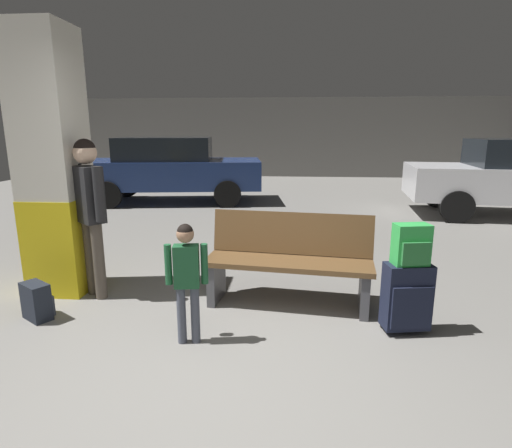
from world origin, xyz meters
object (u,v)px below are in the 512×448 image
structural_pillar (54,166)px  parked_car_far (171,168)px  backpack_bright (411,245)px  child (186,271)px  backpack_dark_floor (37,301)px  suitcase (407,297)px  adult (89,202)px  bench (289,261)px

structural_pillar → parked_car_far: 5.53m
structural_pillar → backpack_bright: (3.40, -0.70, -0.56)m
backpack_bright → child: child is taller
backpack_dark_floor → child: bearing=-11.7°
suitcase → backpack_dark_floor: size_ratio=1.78×
backpack_bright → parked_car_far: size_ratio=0.08×
structural_pillar → adult: (0.42, -0.15, -0.34)m
structural_pillar → backpack_bright: structural_pillar is taller
structural_pillar → parked_car_far: structural_pillar is taller
backpack_dark_floor → parked_car_far: 6.27m
child → bench: bearing=46.5°
bench → backpack_bright: backpack_bright is taller
backpack_bright → child: (-1.79, -0.32, -0.16)m
bench → suitcase: size_ratio=2.73×
child → parked_car_far: size_ratio=0.23×
structural_pillar → backpack_bright: 3.51m
backpack_dark_floor → bench: bearing=13.3°
suitcase → child: size_ratio=0.61×
structural_pillar → suitcase: bearing=-11.7°
backpack_bright → backpack_dark_floor: 3.32m
suitcase → parked_car_far: 7.29m
backpack_bright → backpack_dark_floor: size_ratio=1.00×
backpack_bright → child: bearing=-169.9°
structural_pillar → suitcase: structural_pillar is taller
suitcase → structural_pillar: bearing=168.3°
adult → child: bearing=-36.3°
child → parked_car_far: bearing=107.2°
structural_pillar → suitcase: size_ratio=4.44×
structural_pillar → parked_car_far: (-0.41, 5.49, -0.52)m
child → parked_car_far: 6.82m
parked_car_far → adult: bearing=-81.6°
bench → child: child is taller
adult → bench: bearing=-0.8°
bench → adult: bearing=179.2°
backpack_dark_floor → parked_car_far: parked_car_far is taller
child → backpack_dark_floor: child is taller
structural_pillar → parked_car_far: bearing=94.2°
child → adult: (-1.18, 0.87, 0.38)m
structural_pillar → child: structural_pillar is taller
bench → backpack_dark_floor: bearing=-166.7°
child → adult: adult is taller
child → backpack_dark_floor: bearing=168.3°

